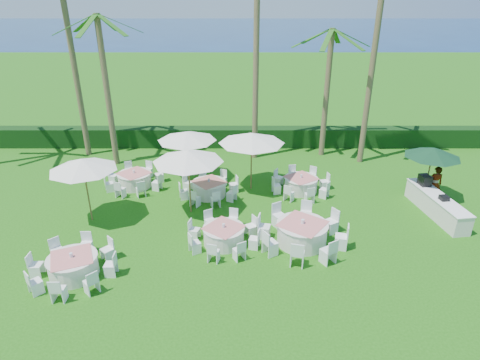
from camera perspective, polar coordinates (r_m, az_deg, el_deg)
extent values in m
plane|color=#1D550E|center=(15.23, -5.66, -10.55)|extent=(120.00, 120.00, 0.00)
cube|color=black|center=(25.75, -3.31, 6.13)|extent=(34.00, 1.00, 1.20)
plane|color=#082453|center=(114.73, -0.79, 20.22)|extent=(260.00, 260.00, 0.00)
cylinder|color=silver|center=(15.11, -22.61, -11.29)|extent=(1.62, 1.62, 0.70)
cylinder|color=silver|center=(14.91, -22.83, -10.15)|extent=(1.69, 1.69, 0.03)
cube|color=#D2716C|center=(14.90, -22.85, -10.08)|extent=(1.72, 1.72, 0.01)
cylinder|color=silver|center=(14.86, -22.90, -9.80)|extent=(0.11, 0.11, 0.15)
cube|color=white|center=(14.65, -17.96, -11.37)|extent=(0.40, 0.40, 0.85)
cube|color=white|center=(15.46, -18.38, -9.37)|extent=(0.56, 0.56, 0.85)
cube|color=white|center=(16.04, -21.09, -8.49)|extent=(0.40, 0.40, 0.85)
cube|color=white|center=(16.09, -24.54, -9.03)|extent=(0.56, 0.56, 0.85)
cube|color=white|center=(15.59, -27.05, -10.72)|extent=(0.40, 0.40, 0.85)
cube|color=white|center=(14.79, -27.17, -12.78)|extent=(0.56, 0.56, 0.85)
cube|color=white|center=(14.15, -24.45, -13.99)|extent=(0.40, 0.40, 0.85)
cube|color=white|center=(14.09, -20.46, -13.39)|extent=(0.56, 0.56, 0.85)
cylinder|color=silver|center=(15.64, -2.33, -7.92)|extent=(1.56, 1.56, 0.68)
cylinder|color=silver|center=(15.45, -2.35, -6.83)|extent=(1.62, 1.62, 0.03)
cube|color=#D2716C|center=(15.44, -2.35, -6.75)|extent=(1.76, 1.76, 0.01)
cylinder|color=silver|center=(15.40, -2.36, -6.48)|extent=(0.11, 0.11, 0.14)
cube|color=white|center=(16.10, 1.53, -6.57)|extent=(0.52, 0.52, 0.81)
cube|color=white|center=(16.59, -1.06, -5.55)|extent=(0.47, 0.47, 0.81)
cube|color=white|center=(16.54, -4.28, -5.73)|extent=(0.52, 0.52, 0.81)
cube|color=white|center=(15.97, -6.52, -7.04)|extent=(0.47, 0.47, 0.81)
cube|color=white|center=(15.18, -6.45, -8.87)|extent=(0.52, 0.52, 0.81)
cube|color=white|center=(14.64, -3.79, -10.15)|extent=(0.47, 0.47, 0.81)
cube|color=white|center=(14.71, -0.12, -9.91)|extent=(0.52, 0.52, 0.81)
cube|color=white|center=(15.33, 2.05, -8.35)|extent=(0.47, 0.47, 0.81)
cylinder|color=silver|center=(15.80, 8.78, -7.53)|extent=(1.90, 1.90, 0.83)
cylinder|color=silver|center=(15.58, 8.88, -6.21)|extent=(1.98, 1.98, 0.03)
cube|color=#D2716C|center=(15.57, 8.89, -6.13)|extent=(2.15, 2.15, 0.01)
cylinder|color=silver|center=(15.52, 8.91, -5.86)|extent=(0.13, 0.13, 0.18)
cube|color=white|center=(16.63, 12.80, -5.78)|extent=(0.63, 0.63, 0.99)
cube|color=white|center=(17.04, 9.33, -4.70)|extent=(0.56, 0.56, 0.99)
cube|color=white|center=(16.75, 5.60, -5.02)|extent=(0.63, 0.63, 0.99)
cube|color=white|center=(15.91, 3.44, -6.66)|extent=(0.56, 0.56, 0.99)
cube|color=white|center=(14.97, 4.33, -8.89)|extent=(0.63, 0.63, 0.99)
cube|color=white|center=(14.51, 8.18, -10.30)|extent=(0.56, 0.56, 0.99)
cube|color=white|center=(14.84, 12.46, -9.80)|extent=(0.63, 0.63, 0.99)
cube|color=white|center=(15.74, 14.24, -7.83)|extent=(0.56, 0.56, 0.99)
cylinder|color=silver|center=(20.84, -14.73, 0.00)|extent=(1.61, 1.61, 0.70)
cylinder|color=silver|center=(20.70, -14.83, 0.90)|extent=(1.67, 1.67, 0.03)
cube|color=#D2716C|center=(20.69, -14.84, 0.97)|extent=(1.83, 1.83, 0.01)
cylinder|color=silver|center=(20.66, -14.86, 1.18)|extent=(0.11, 0.11, 0.15)
cube|color=white|center=(21.05, -11.43, 0.80)|extent=(0.52, 0.52, 0.84)
cube|color=white|center=(21.77, -12.99, 1.47)|extent=(0.50, 0.50, 0.84)
cube|color=white|center=(21.95, -15.46, 1.39)|extent=(0.52, 0.52, 0.84)
cube|color=white|center=(21.50, -17.56, 0.62)|extent=(0.50, 0.50, 0.84)
cube|color=white|center=(20.65, -18.13, -0.46)|extent=(0.52, 0.52, 0.84)
cube|color=white|center=(19.89, -16.68, -1.24)|extent=(0.50, 0.50, 0.84)
cube|color=white|center=(19.69, -13.96, -1.18)|extent=(0.52, 0.52, 0.84)
cube|color=white|center=(20.18, -11.75, -0.30)|extent=(0.50, 0.50, 0.84)
cylinder|color=silver|center=(19.31, -4.41, -1.26)|extent=(1.58, 1.58, 0.68)
cylinder|color=silver|center=(19.16, -4.44, -0.31)|extent=(1.64, 1.64, 0.03)
cube|color=#D2716C|center=(19.15, -4.44, -0.25)|extent=(1.79, 1.79, 0.01)
cylinder|color=silver|center=(19.11, -4.45, -0.01)|extent=(0.11, 0.11, 0.15)
cube|color=white|center=(19.55, -0.90, -0.61)|extent=(0.48, 0.48, 0.82)
cube|color=white|center=(20.23, -2.58, 0.26)|extent=(0.52, 0.52, 0.82)
cube|color=white|center=(20.37, -5.21, 0.35)|extent=(0.48, 0.48, 0.82)
cube|color=white|center=(19.90, -7.43, -0.36)|extent=(0.52, 0.52, 0.82)
cube|color=white|center=(19.08, -8.01, -1.55)|extent=(0.48, 0.48, 0.82)
cube|color=white|center=(18.36, -6.43, -2.55)|extent=(0.52, 0.52, 0.82)
cube|color=white|center=(18.20, -3.52, -2.68)|extent=(0.48, 0.48, 0.82)
cube|color=white|center=(18.71, -1.20, -1.84)|extent=(0.52, 0.52, 0.82)
cylinder|color=silver|center=(19.89, 8.63, -0.66)|extent=(1.58, 1.58, 0.69)
cylinder|color=silver|center=(19.75, 8.69, 0.27)|extent=(1.65, 1.65, 0.03)
cube|color=#D2716C|center=(19.74, 8.70, 0.33)|extent=(1.77, 1.77, 0.01)
cylinder|color=silver|center=(19.70, 8.71, 0.56)|extent=(0.11, 0.11, 0.15)
cube|color=white|center=(20.29, 11.94, -0.20)|extent=(0.45, 0.45, 0.82)
cube|color=white|center=(20.90, 10.13, 0.71)|extent=(0.53, 0.53, 0.82)
cube|color=white|center=(20.93, 7.55, 0.93)|extent=(0.45, 0.45, 0.82)
cube|color=white|center=(20.36, 5.52, 0.34)|extent=(0.53, 0.53, 0.82)
cube|color=white|center=(19.51, 5.21, -0.78)|extent=(0.45, 0.45, 0.82)
cube|color=white|center=(18.85, 6.99, -1.81)|extent=(0.53, 0.53, 0.82)
cube|color=white|center=(18.82, 9.86, -2.05)|extent=(0.45, 0.45, 0.82)
cube|color=white|center=(19.43, 11.91, -1.34)|extent=(0.53, 0.53, 0.82)
cylinder|color=brown|center=(17.87, -20.88, -1.53)|extent=(0.07, 0.07, 2.72)
cone|color=white|center=(17.40, -21.48, 2.09)|extent=(2.75, 2.75, 0.49)
sphere|color=brown|center=(17.34, -21.56, 2.61)|extent=(0.11, 0.11, 0.11)
cylinder|color=brown|center=(17.46, -7.20, -0.46)|extent=(0.07, 0.07, 2.80)
cone|color=white|center=(16.97, -7.42, 3.40)|extent=(3.03, 3.03, 0.50)
sphere|color=brown|center=(16.91, -7.45, 3.95)|extent=(0.11, 0.11, 0.11)
cylinder|color=brown|center=(20.68, -7.38, 3.22)|extent=(0.06, 0.06, 2.55)
cone|color=white|center=(20.29, -7.56, 6.24)|extent=(2.97, 2.97, 0.46)
sphere|color=brown|center=(20.24, -7.58, 6.66)|extent=(0.10, 0.10, 0.10)
cylinder|color=brown|center=(19.52, 1.61, 2.50)|extent=(0.07, 0.07, 2.80)
cone|color=white|center=(19.08, 1.66, 6.00)|extent=(3.17, 3.17, 0.50)
sphere|color=brown|center=(19.03, 1.66, 6.50)|extent=(0.11, 0.11, 0.11)
cylinder|color=brown|center=(20.51, 25.19, 0.69)|extent=(0.06, 0.06, 2.48)
cone|color=#0E351D|center=(20.13, 25.75, 3.59)|extent=(2.50, 2.50, 0.45)
sphere|color=brown|center=(20.08, 25.83, 4.00)|extent=(0.10, 0.10, 0.10)
cube|color=silver|center=(19.55, 26.13, -3.27)|extent=(1.29, 3.88, 0.86)
cube|color=white|center=(19.37, 26.37, -2.10)|extent=(1.34, 3.93, 0.04)
cube|color=black|center=(20.11, 24.80, -0.02)|extent=(0.50, 0.58, 0.48)
cube|color=black|center=(19.04, 27.04, -2.30)|extent=(0.38, 0.38, 0.19)
imported|color=gray|center=(20.52, 25.96, -0.54)|extent=(0.67, 0.46, 1.77)
cylinder|color=brown|center=(24.95, -22.44, 14.39)|extent=(0.32, 0.32, 10.16)
cylinder|color=brown|center=(23.08, -18.33, 11.55)|extent=(0.32, 0.32, 8.01)
cube|color=#134C14|center=(22.72, -16.65, 20.59)|extent=(2.15, 1.09, 1.00)
cube|color=#134C14|center=(23.61, -18.35, 20.51)|extent=(0.58, 2.22, 1.00)
cube|color=#134C14|center=(23.54, -21.16, 20.13)|extent=(1.91, 1.57, 1.00)
cube|color=#134C14|center=(22.58, -22.49, 19.80)|extent=(2.15, 1.09, 1.00)
cube|color=#134C14|center=(21.64, -20.90, 19.90)|extent=(0.58, 2.22, 1.00)
cube|color=#134C14|center=(21.72, -17.85, 20.31)|extent=(1.91, 1.57, 1.00)
cylinder|color=brown|center=(22.59, 2.33, 18.08)|extent=(0.32, 0.32, 12.37)
cylinder|color=brown|center=(23.95, 12.19, 11.70)|extent=(0.32, 0.32, 7.23)
cube|color=#134C14|center=(23.86, 15.53, 18.97)|extent=(2.22, 0.55, 1.00)
cube|color=#134C14|center=(24.55, 13.43, 19.31)|extent=(1.12, 2.14, 1.00)
cube|color=#134C14|center=(24.21, 10.84, 19.46)|extent=(1.55, 1.93, 1.00)
cube|color=#134C14|center=(23.14, 10.19, 19.29)|extent=(2.22, 0.55, 1.00)
cube|color=#134C14|center=(22.41, 12.32, 18.96)|extent=(1.12, 2.14, 1.00)
cube|color=#134C14|center=(22.78, 15.08, 18.78)|extent=(1.55, 1.93, 1.00)
cylinder|color=brown|center=(23.09, 18.25, 14.68)|extent=(0.32, 0.32, 10.46)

